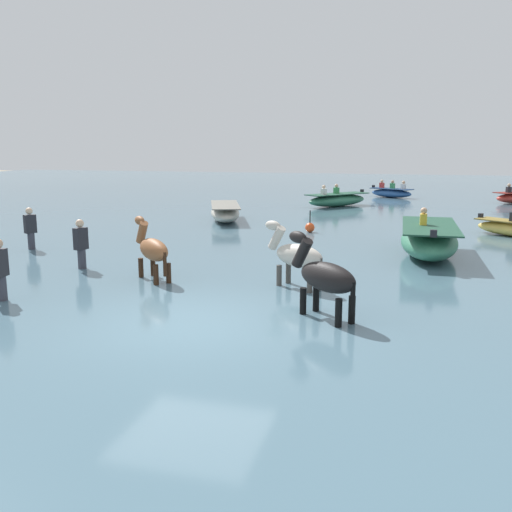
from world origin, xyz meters
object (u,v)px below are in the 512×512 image
(boat_mid_outer, at_px, (391,193))
(channel_buoy, at_px, (310,227))
(person_spectator_far, at_px, (81,250))
(boat_distant_west, at_px, (337,200))
(horse_trailing_black, at_px, (325,279))
(horse_lead_chestnut, at_px, (153,251))
(person_wading_close, at_px, (31,233))
(boat_near_port, at_px, (429,241))
(person_wading_mid, at_px, (1,277))
(horse_flank_pinto, at_px, (297,257))
(boat_far_inshore, at_px, (225,212))

(boat_mid_outer, xyz_separation_m, channel_buoy, (-2.31, -14.90, -0.11))
(channel_buoy, bearing_deg, person_spectator_far, -120.81)
(boat_distant_west, bearing_deg, channel_buoy, -88.90)
(horse_trailing_black, height_order, boat_mid_outer, horse_trailing_black)
(horse_lead_chestnut, bearing_deg, person_wading_close, 153.56)
(boat_distant_west, distance_m, boat_mid_outer, 6.41)
(horse_lead_chestnut, bearing_deg, boat_near_port, 36.60)
(horse_lead_chestnut, xyz_separation_m, boat_near_port, (6.13, 4.56, -0.22))
(person_wading_close, relative_size, person_spectator_far, 1.00)
(boat_mid_outer, relative_size, person_spectator_far, 1.67)
(horse_trailing_black, xyz_separation_m, channel_buoy, (-1.97, 9.88, -0.53))
(horse_trailing_black, distance_m, person_wading_mid, 6.32)
(person_wading_close, bearing_deg, boat_mid_outer, 64.57)
(horse_flank_pinto, bearing_deg, boat_distant_west, 94.22)
(horse_trailing_black, xyz_separation_m, person_spectator_far, (-6.40, 2.45, -0.23))
(person_spectator_far, height_order, channel_buoy, person_spectator_far)
(horse_lead_chestnut, bearing_deg, horse_trailing_black, -23.94)
(person_spectator_far, bearing_deg, horse_lead_chestnut, -14.98)
(boat_distant_west, relative_size, person_wading_mid, 2.16)
(channel_buoy, bearing_deg, boat_near_port, -41.44)
(boat_far_inshore, height_order, channel_buoy, channel_buoy)
(person_wading_close, bearing_deg, person_spectator_far, -33.84)
(horse_flank_pinto, xyz_separation_m, boat_near_port, (2.85, 4.40, -0.22))
(horse_lead_chestnut, distance_m, horse_flank_pinto, 3.29)
(boat_distant_west, height_order, person_wading_close, person_wading_close)
(boat_mid_outer, xyz_separation_m, person_spectator_far, (-6.74, -22.33, 0.18))
(horse_trailing_black, height_order, boat_distant_west, horse_trailing_black)
(person_spectator_far, bearing_deg, channel_buoy, 59.19)
(horse_lead_chestnut, relative_size, person_wading_mid, 1.09)
(boat_distant_west, bearing_deg, horse_lead_chestnut, -96.84)
(horse_lead_chestnut, distance_m, person_wading_close, 5.76)
(horse_lead_chestnut, xyz_separation_m, boat_distant_west, (2.04, 17.01, -0.33))
(horse_trailing_black, distance_m, boat_distant_west, 18.99)
(boat_far_inshore, bearing_deg, horse_flank_pinto, -63.74)
(person_wading_mid, height_order, person_spectator_far, same)
(horse_lead_chestnut, relative_size, horse_flank_pinto, 1.00)
(person_wading_close, relative_size, channel_buoy, 2.10)
(channel_buoy, bearing_deg, horse_flank_pinto, -82.24)
(horse_flank_pinto, height_order, boat_near_port, horse_flank_pinto)
(horse_lead_chestnut, relative_size, person_wading_close, 1.09)
(person_wading_close, distance_m, person_spectator_far, 3.54)
(horse_flank_pinto, bearing_deg, person_wading_close, 164.11)
(person_spectator_far, bearing_deg, boat_near_port, 25.39)
(horse_trailing_black, distance_m, horse_flank_pinto, 2.21)
(person_spectator_far, bearing_deg, boat_mid_outer, 73.21)
(boat_near_port, distance_m, person_wading_close, 11.46)
(boat_distant_west, relative_size, person_spectator_far, 2.16)
(person_wading_mid, bearing_deg, boat_near_port, 40.18)
(person_wading_close, bearing_deg, boat_far_inshore, 65.64)
(horse_flank_pinto, height_order, person_spectator_far, horse_flank_pinto)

